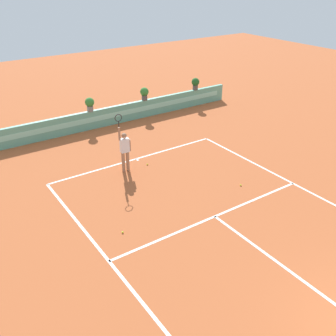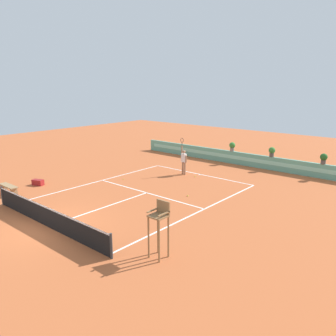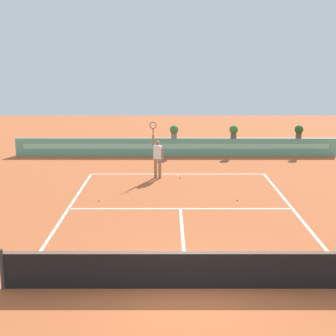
# 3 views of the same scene
# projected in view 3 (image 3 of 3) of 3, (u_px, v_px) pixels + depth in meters

# --- Properties ---
(ground_plane) EXTENTS (60.00, 60.00, 0.00)m
(ground_plane) POSITION_uv_depth(u_px,v_px,m) (179.00, 212.00, 17.74)
(ground_plane) COLOR #B2562D
(court_lines) EXTENTS (8.32, 11.94, 0.01)m
(court_lines) POSITION_uv_depth(u_px,v_px,m) (178.00, 206.00, 18.44)
(court_lines) COLOR white
(court_lines) RESTS_ON ground
(net) EXTENTS (8.92, 0.10, 1.00)m
(net) POSITION_uv_depth(u_px,v_px,m) (185.00, 269.00, 11.77)
(net) COLOR #333333
(net) RESTS_ON ground
(back_wall_barrier) EXTENTS (18.00, 0.21, 1.00)m
(back_wall_barrier) POSITION_uv_depth(u_px,v_px,m) (174.00, 147.00, 27.76)
(back_wall_barrier) COLOR #60A88E
(back_wall_barrier) RESTS_ON ground
(tennis_player) EXTENTS (0.62, 0.26, 2.58)m
(tennis_player) POSITION_uv_depth(u_px,v_px,m) (155.00, 156.00, 22.52)
(tennis_player) COLOR #9E7051
(tennis_player) RESTS_ON ground
(tennis_ball_near_baseline) EXTENTS (0.07, 0.07, 0.07)m
(tennis_ball_near_baseline) POSITION_uv_depth(u_px,v_px,m) (178.00, 177.00, 22.70)
(tennis_ball_near_baseline) COLOR #CCE033
(tennis_ball_near_baseline) RESTS_ON ground
(tennis_ball_mid_court) EXTENTS (0.07, 0.07, 0.07)m
(tennis_ball_mid_court) POSITION_uv_depth(u_px,v_px,m) (235.00, 200.00, 19.15)
(tennis_ball_mid_court) COLOR #CCE033
(tennis_ball_mid_court) RESTS_ON ground
(tennis_ball_by_sideline) EXTENTS (0.07, 0.07, 0.07)m
(tennis_ball_by_sideline) POSITION_uv_depth(u_px,v_px,m) (97.00, 200.00, 19.07)
(tennis_ball_by_sideline) COLOR #CCE033
(tennis_ball_by_sideline) RESTS_ON ground
(potted_plant_centre) EXTENTS (0.48, 0.48, 0.72)m
(potted_plant_centre) POSITION_uv_depth(u_px,v_px,m) (172.00, 131.00, 27.56)
(potted_plant_centre) COLOR gray
(potted_plant_centre) RESTS_ON back_wall_barrier
(potted_plant_far_right) EXTENTS (0.48, 0.48, 0.72)m
(potted_plant_far_right) POSITION_uv_depth(u_px,v_px,m) (297.00, 131.00, 27.59)
(potted_plant_far_right) COLOR #514C47
(potted_plant_far_right) RESTS_ON back_wall_barrier
(potted_plant_right) EXTENTS (0.48, 0.48, 0.72)m
(potted_plant_right) POSITION_uv_depth(u_px,v_px,m) (232.00, 131.00, 27.58)
(potted_plant_right) COLOR #514C47
(potted_plant_right) RESTS_ON back_wall_barrier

